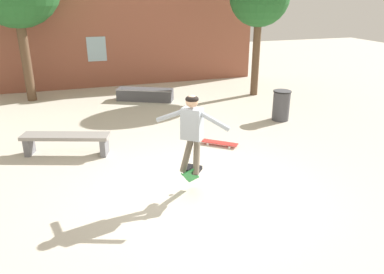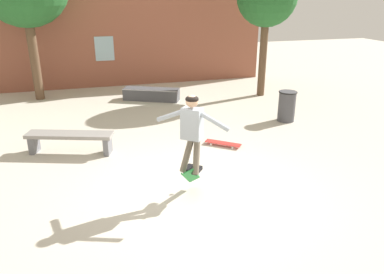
{
  "view_description": "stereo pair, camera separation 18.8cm",
  "coord_description": "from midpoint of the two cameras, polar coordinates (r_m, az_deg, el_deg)",
  "views": [
    {
      "loc": [
        -1.93,
        -5.8,
        3.46
      ],
      "look_at": [
        -0.12,
        -0.19,
        1.17
      ],
      "focal_mm": 35.0,
      "sensor_mm": 36.0,
      "label": 1
    },
    {
      "loc": [
        -1.75,
        -5.85,
        3.46
      ],
      "look_at": [
        -0.12,
        -0.19,
        1.17
      ],
      "focal_mm": 35.0,
      "sensor_mm": 36.0,
      "label": 2
    }
  ],
  "objects": [
    {
      "name": "skater",
      "position": [
        6.26,
        0.86,
        1.46
      ],
      "size": [
        1.07,
        0.92,
        1.39
      ],
      "rotation": [
        0.0,
        0.0,
        0.87
      ],
      "color": "#9EA8B2"
    },
    {
      "name": "building_backdrop",
      "position": [
        15.1,
        -9.23,
        15.52
      ],
      "size": [
        11.3,
        0.52,
        4.71
      ],
      "color": "#93513D",
      "rests_on": "ground_plane"
    },
    {
      "name": "skateboard_resting",
      "position": [
        9.03,
        5.35,
        -0.93
      ],
      "size": [
        0.8,
        0.71,
        0.08
      ],
      "rotation": [
        0.0,
        0.0,
        5.6
      ],
      "color": "red",
      "rests_on": "ground_plane"
    },
    {
      "name": "skate_ledge",
      "position": [
        12.91,
        -5.8,
        6.5
      ],
      "size": [
        1.92,
        1.29,
        0.4
      ],
      "rotation": [
        0.0,
        0.0,
        -0.45
      ],
      "color": "#4C4C51",
      "rests_on": "ground_plane"
    },
    {
      "name": "park_bench",
      "position": [
        8.91,
        -17.54,
        -0.18
      ],
      "size": [
        1.99,
        1.03,
        0.48
      ],
      "rotation": [
        0.0,
        0.0,
        -0.33
      ],
      "color": "gray",
      "rests_on": "ground_plane"
    },
    {
      "name": "skateboard_flipping",
      "position": [
        6.7,
        0.68,
        -5.92
      ],
      "size": [
        0.49,
        0.58,
        0.57
      ],
      "rotation": [
        0.0,
        0.0,
        1.08
      ],
      "color": "#237F38"
    },
    {
      "name": "ground_plane",
      "position": [
        7.02,
        1.3,
        -8.32
      ],
      "size": [
        40.0,
        40.0,
        0.0
      ],
      "primitive_type": "plane",
      "color": "beige"
    },
    {
      "name": "trash_bin",
      "position": [
        11.0,
        14.72,
        4.66
      ],
      "size": [
        0.52,
        0.52,
        0.87
      ],
      "color": "#47474C",
      "rests_on": "ground_plane"
    }
  ]
}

